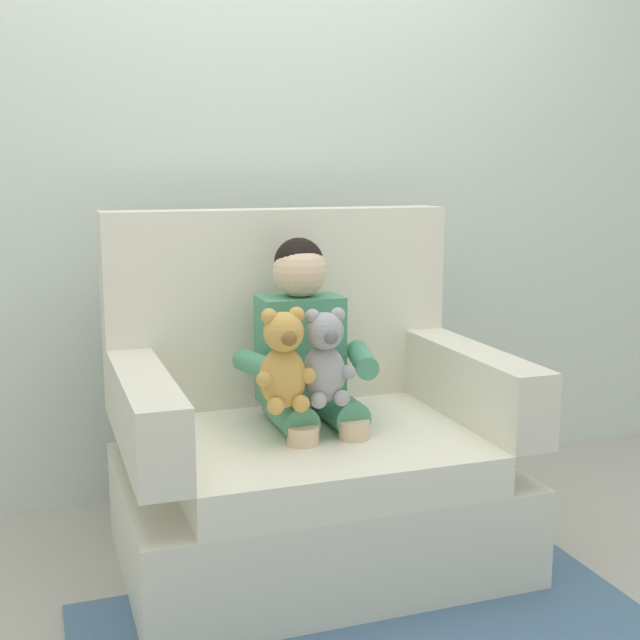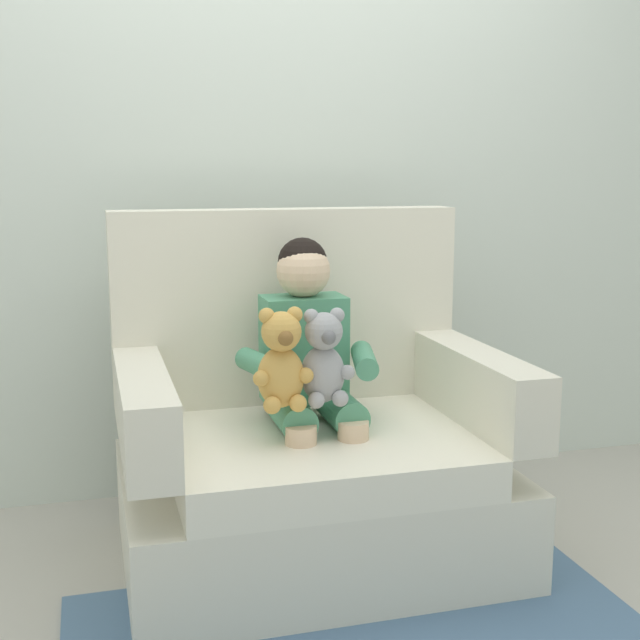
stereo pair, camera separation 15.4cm
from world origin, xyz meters
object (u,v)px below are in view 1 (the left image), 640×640
at_px(armchair, 308,451).
at_px(plush_grey, 326,360).
at_px(seated_child, 308,358).
at_px(plush_honey, 284,362).

height_order(armchair, plush_grey, armchair).
xyz_separation_m(armchair, plush_grey, (0.00, -0.16, 0.33)).
distance_m(seated_child, plush_honey, 0.23).
xyz_separation_m(seated_child, plush_grey, (-0.00, -0.17, 0.03)).
distance_m(seated_child, plush_grey, 0.17).
bearing_deg(plush_honey, seated_child, 69.06).
xyz_separation_m(seated_child, plush_honey, (-0.13, -0.18, 0.04)).
bearing_deg(plush_grey, armchair, 77.16).
relative_size(armchair, plush_grey, 4.12).
height_order(seated_child, plush_grey, seated_child).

